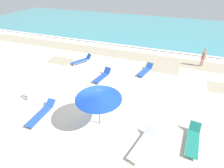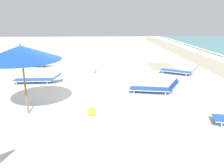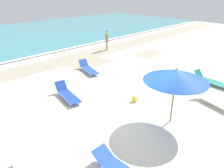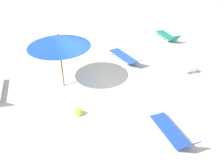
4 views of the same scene
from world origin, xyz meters
name	(u,v)px [view 1 (image 1 of 4)]	position (x,y,z in m)	size (l,w,h in m)	color
ground_plane	(90,110)	(0.00, 0.01, -0.08)	(60.00, 60.00, 0.16)	beige
ocean_water	(148,28)	(0.00, 20.87, 0.03)	(60.00, 18.38, 0.07)	teal
beach_umbrella	(98,95)	(1.16, -0.96, 2.09)	(2.52, 2.52, 2.39)	olive
lounger_stack	(36,91)	(-4.50, 0.29, 0.16)	(0.92, 2.00, 0.32)	white
sun_lounger_under_umbrella	(41,113)	(-2.46, -1.61, 0.20)	(0.65, 2.36, 0.49)	blue
sun_lounger_beside_umbrella	(143,144)	(3.89, -1.71, 0.21)	(1.17, 2.32, 0.57)	white
sun_lounger_near_water_left	(102,76)	(-0.71, 3.88, 0.22)	(0.96, 2.11, 0.63)	blue
sun_lounger_near_water_right	(193,140)	(6.25, -0.56, 0.22)	(0.80, 2.18, 0.63)	#1E8475
sun_lounger_mid_beach_solo	(145,71)	(2.46, 6.09, 0.22)	(1.13, 2.18, 0.59)	blue
sun_lounger_mid_beach_pair_b	(82,60)	(-3.83, 6.05, 0.22)	(1.61, 2.08, 0.62)	blue
beachgoer_wading_adult	(204,56)	(7.16, 9.19, 1.00)	(0.38, 0.32, 1.76)	#A37A5B
beach_ball	(116,101)	(1.44, 1.23, 0.14)	(0.28, 0.28, 0.28)	yellow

